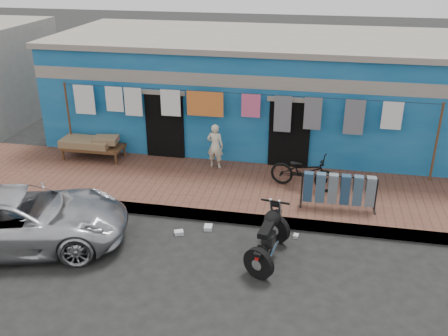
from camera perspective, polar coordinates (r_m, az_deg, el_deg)
ground at (r=10.32m, az=-2.21°, el=-10.32°), size 80.00×80.00×0.00m
sidewalk at (r=12.79m, az=0.88°, el=-2.40°), size 28.00×3.00×0.25m
curb at (r=11.54m, az=-0.44°, el=-5.55°), size 28.00×0.10×0.25m
building at (r=15.94m, az=3.56°, el=8.96°), size 12.20×5.20×3.36m
clothesline at (r=13.37m, az=0.18°, el=6.63°), size 10.06×0.06×2.10m
car at (r=11.26m, az=-22.39°, el=-5.34°), size 4.95×3.34×1.28m
seated_person at (r=13.51m, az=-1.01°, el=2.53°), size 0.48×0.34×1.24m
bicycle at (r=12.52m, az=9.15°, el=0.05°), size 1.78×0.93×1.09m
motorcycle at (r=10.06m, az=5.08°, el=-7.69°), size 1.08×1.86×1.09m
charpoy at (r=14.72m, az=-14.69°, el=2.26°), size 1.81×0.87×0.61m
jeans_rack at (r=11.78m, az=12.97°, el=-2.54°), size 1.78×0.39×0.85m
litter_a at (r=11.12m, az=-5.18°, el=-7.37°), size 0.24×0.22×0.09m
litter_b at (r=11.09m, az=8.21°, el=-7.70°), size 0.13×0.15×0.07m
litter_c at (r=11.27m, az=-1.82°, el=-6.81°), size 0.20×0.24×0.09m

